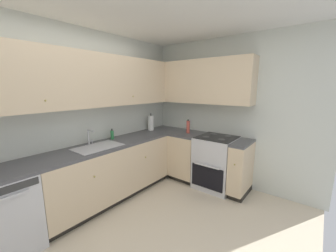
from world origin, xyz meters
The scene contains 16 objects.
ground_plane centered at (0.00, 0.00, -0.01)m, with size 4.10×2.95×0.02m, color beige.
wall_back centered at (0.00, 1.50, 1.27)m, with size 4.20×0.05×2.54m, color silver.
wall_right centered at (2.08, 0.00, 1.27)m, with size 0.05×3.05×2.54m, color silver.
dishwasher centered at (-0.92, 1.17, 0.42)m, with size 0.60×0.63×0.85m.
lower_cabinets_back centered at (0.42, 1.18, 0.43)m, with size 2.07×0.62×0.85m.
countertop_back centered at (0.41, 1.17, 0.86)m, with size 3.27×0.60×0.04m, color #4C4C51.
lower_cabinets_right centered at (1.75, 0.31, 0.43)m, with size 0.62×1.36×0.85m.
countertop_right centered at (1.75, 0.31, 0.86)m, with size 0.60×1.36×0.03m.
oven_range centered at (1.77, 0.06, 0.45)m, with size 0.68×0.62×1.03m.
upper_cabinets_back centered at (0.25, 1.31, 1.80)m, with size 2.95×0.34×0.75m.
upper_cabinets_right centered at (1.89, 0.52, 1.80)m, with size 0.32×1.91×0.75m.
sink centered at (0.21, 1.14, 0.84)m, with size 0.64×0.40×0.10m.
faucet centered at (0.22, 1.35, 1.02)m, with size 0.07×0.16×0.23m.
soap_bottle centered at (0.61, 1.35, 0.95)m, with size 0.05×0.05×0.17m.
paper_towel_roll centered at (1.51, 1.33, 1.02)m, with size 0.11×0.11×0.34m.
oil_bottle centered at (1.75, 0.63, 1.00)m, with size 0.06×0.06×0.25m.
Camera 1 is at (-1.33, -1.32, 1.71)m, focal length 21.61 mm.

